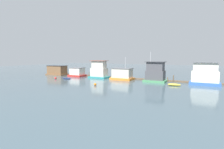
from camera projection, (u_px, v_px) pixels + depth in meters
ground_plane at (114, 79)px, 50.48m from camera, size 200.00×200.00×0.00m
dock_walkway at (118, 78)px, 52.80m from camera, size 59.60×1.47×0.30m
houseboat_brown at (57, 70)px, 61.65m from camera, size 7.36×4.04×3.36m
houseboat_red at (77, 72)px, 57.13m from camera, size 5.08×4.02×2.90m
houseboat_teal at (99, 70)px, 52.97m from camera, size 5.74×3.83×5.28m
houseboat_orange at (122, 74)px, 48.63m from camera, size 6.08×3.92×6.32m
houseboat_green at (155, 73)px, 44.55m from camera, size 5.49×4.16×7.71m
houseboat_blue at (205, 75)px, 39.40m from camera, size 6.38×3.25×5.24m
dinghy_navy at (67, 78)px, 50.58m from camera, size 3.07×1.61×0.39m
dinghy_yellow at (174, 85)px, 38.77m from camera, size 2.90×1.50×0.49m
mooring_post_near_left at (173, 79)px, 44.16m from camera, size 0.27×0.27×1.77m
mooring_post_centre at (168, 79)px, 44.86m from camera, size 0.22×0.22×1.22m
mooring_post_near_right at (89, 75)px, 56.62m from camera, size 0.24×0.24×1.32m
buoy_red at (56, 78)px, 50.21m from camera, size 0.61×0.61×0.61m
buoy_orange at (95, 84)px, 38.88m from camera, size 0.58×0.58×0.58m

